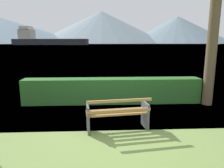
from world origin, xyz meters
TOP-DOWN VIEW (x-y plane):
  - ground_plane at (0.00, 0.00)m, footprint 1400.00×1400.00m
  - water_surface at (0.00, 309.89)m, footprint 620.00×620.00m
  - park_bench at (0.01, -0.06)m, footprint 1.63×0.77m
  - hedge_row at (0.00, 2.40)m, footprint 6.42×0.62m
  - cargo_ship_large at (-58.60, 213.80)m, footprint 78.34×25.02m
  - sailboat_mid at (129.68, 229.10)m, footprint 7.15×3.99m
  - distant_hills at (-60.80, 579.50)m, footprint 829.64×450.03m

SIDE VIEW (x-z plane):
  - ground_plane at x=0.00m, z-range 0.00..0.00m
  - water_surface at x=0.00m, z-range 0.00..0.00m
  - park_bench at x=0.01m, z-range -0.01..0.86m
  - hedge_row at x=0.00m, z-range 0.00..0.91m
  - sailboat_mid at x=129.68m, z-range -0.21..1.42m
  - cargo_ship_large at x=-58.60m, z-range -4.08..14.44m
  - distant_hills at x=-60.80m, z-range -6.49..83.18m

